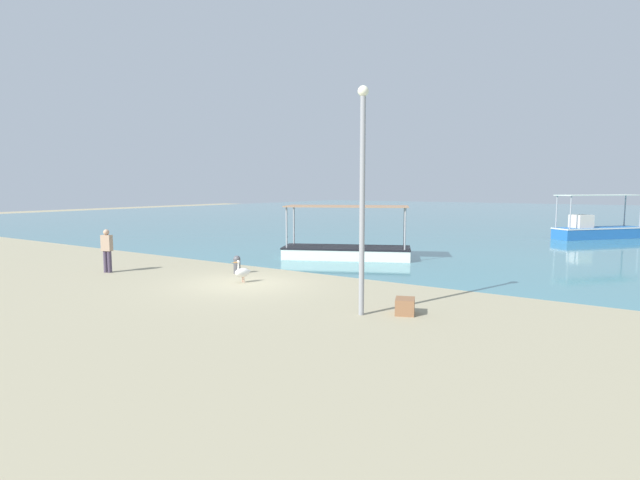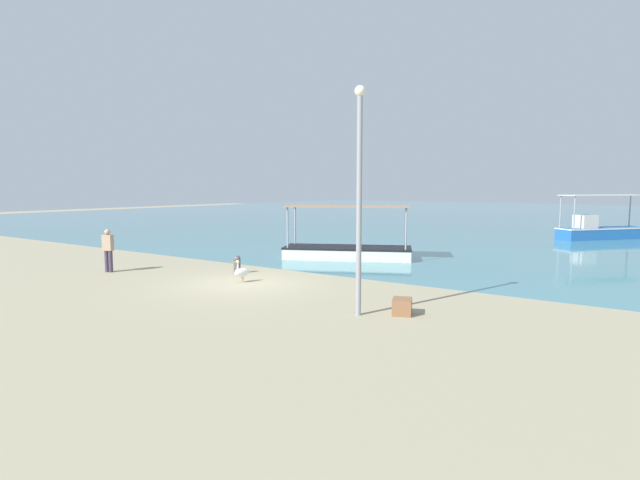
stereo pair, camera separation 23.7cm
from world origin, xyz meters
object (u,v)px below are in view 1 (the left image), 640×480
Objects in this scene: fishing_boat_far_right at (596,229)px; lamp_post at (362,189)px; mooring_bollard at (237,264)px; fishing_boat_outer at (346,248)px; fisherman_standing at (107,249)px; cargo_crate at (405,306)px; pelican at (242,272)px.

fishing_boat_far_right is 0.95× the size of lamp_post.
mooring_bollard is at bearing 158.16° from lamp_post.
fisherman_standing is (-5.84, -8.39, 0.43)m from fishing_boat_outer.
fishing_boat_outer is 1.05× the size of lamp_post.
mooring_bollard is (-7.01, 2.81, -2.91)m from lamp_post.
fishing_boat_outer reaches higher than cargo_crate.
lamp_post is 3.28m from cargo_crate.
fishing_boat_outer is at bearing -117.65° from fishing_boat_far_right.
mooring_bollard is 0.41× the size of fisherman_standing.
fisherman_standing is 12.32m from cargo_crate.
pelican reaches higher than mooring_bollard.
lamp_post is 8.34× the size of mooring_bollard.
lamp_post reaches higher than mooring_bollard.
fisherman_standing is at bearing -124.81° from fishing_boat_outer.
lamp_post reaches higher than fishing_boat_far_right.
fisherman_standing is at bearing 179.05° from lamp_post.
lamp_post is 8.09m from mooring_bollard.
pelican is (-8.84, -23.77, -0.24)m from fishing_boat_far_right.
mooring_bollard is (-10.25, -22.53, -0.24)m from fishing_boat_far_right.
cargo_crate is at bearing -14.90° from mooring_bollard.
fishing_boat_outer is 10.04× the size of cargo_crate.
fishing_boat_outer is at bearing 129.31° from cargo_crate.
fishing_boat_far_right is 25.68m from lamp_post.
fisherman_standing is at bearing -177.62° from cargo_crate.
pelican reaches higher than cargo_crate.
fishing_boat_far_right is at bearing 65.53° from mooring_bollard.
fisherman_standing reaches higher than mooring_bollard.
lamp_post is at bearing -57.18° from fishing_boat_outer.
fishing_boat_far_right is 6.98× the size of pelican.
cargo_crate is (12.29, 0.51, -0.70)m from fisherman_standing.
lamp_post reaches higher than fishing_boat_outer.
cargo_crate is at bearing 37.28° from lamp_post.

